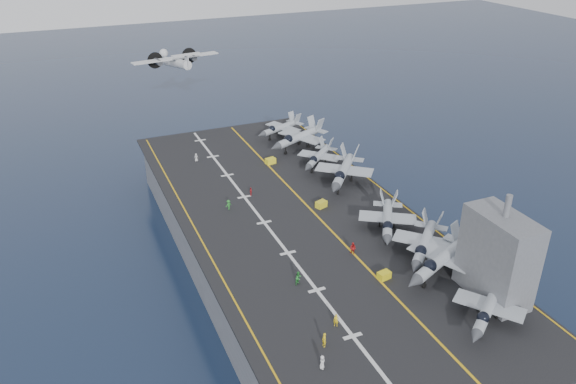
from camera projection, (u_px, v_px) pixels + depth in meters
name	position (u px, v px, depth m)	size (l,w,h in m)	color
ground	(297.00, 267.00, 99.34)	(500.00, 500.00, 0.00)	#142135
hull	(297.00, 243.00, 97.08)	(36.00, 90.00, 10.00)	#56595E
flight_deck	(297.00, 217.00, 94.73)	(38.00, 92.00, 0.40)	black
foul_line	(313.00, 212.00, 95.69)	(0.35, 90.00, 0.02)	gold
landing_centerline	(264.00, 222.00, 92.53)	(0.50, 90.00, 0.02)	silver
deck_edge_port	(199.00, 236.00, 88.68)	(0.25, 90.00, 0.02)	gold
deck_edge_stbd	(391.00, 196.00, 101.12)	(0.25, 90.00, 0.02)	gold
island_superstructure	(499.00, 247.00, 71.89)	(5.00, 10.00, 15.00)	#56595E
fighter_jet_0	(488.00, 307.00, 69.36)	(15.48, 14.52, 4.48)	#9DA5AD
fighter_jet_1	(442.00, 258.00, 78.28)	(18.52, 15.91, 5.43)	#939BA2
fighter_jet_2	(425.00, 242.00, 82.41)	(16.86, 16.73, 4.95)	#97A1A8
fighter_jet_3	(388.00, 219.00, 88.91)	(15.09, 16.49, 4.77)	gray
fighter_jet_5	(343.00, 170.00, 104.35)	(18.46, 19.19, 5.57)	#9BA4AC
fighter_jet_6	(318.00, 156.00, 111.86)	(15.08, 14.97, 4.43)	#8F959E
fighter_jet_7	(299.00, 136.00, 120.04)	(18.79, 16.37, 5.48)	gray
fighter_jet_8	(281.00, 127.00, 126.64)	(15.13, 12.94, 4.44)	gray
tow_cart_a	(384.00, 275.00, 78.29)	(1.97, 1.46, 1.08)	yellow
tow_cart_b	(321.00, 204.00, 97.07)	(2.19, 1.81, 1.13)	gold
tow_cart_c	(270.00, 161.00, 113.71)	(2.18, 1.64, 1.18)	yellow
crew_0	(322.00, 362.00, 62.83)	(1.23, 1.26, 1.76)	silver
crew_1	(324.00, 340.00, 65.97)	(0.81, 1.17, 1.88)	yellow
crew_2	(298.00, 278.00, 76.94)	(1.44, 1.28, 2.00)	#288B32
crew_3	(229.00, 205.00, 96.23)	(1.24, 1.02, 1.77)	#26852A
crew_4	(251.00, 191.00, 100.92)	(1.05, 1.16, 1.61)	red
crew_5	(196.00, 157.00, 114.66)	(1.08, 0.78, 1.68)	beige
crew_6	(336.00, 320.00, 69.24)	(1.23, 1.12, 1.71)	yellow
crew_7	(353.00, 248.00, 83.66)	(1.26, 1.41, 1.96)	#B21919
transport_plane	(176.00, 63.00, 131.82)	(23.11, 17.67, 4.96)	silver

